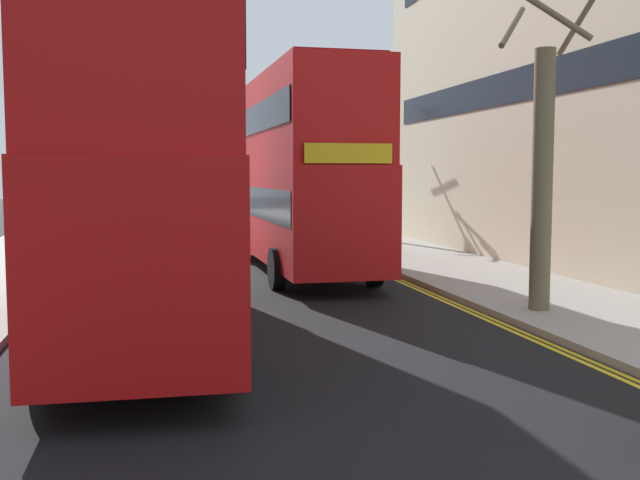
{
  "coord_description": "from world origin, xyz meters",
  "views": [
    {
      "loc": [
        -2.05,
        -0.54,
        2.84
      ],
      "look_at": [
        0.5,
        11.0,
        1.8
      ],
      "focal_mm": 42.27,
      "sensor_mm": 36.0,
      "label": 1
    }
  ],
  "objects": [
    {
      "name": "double_decker_bus_oncoming",
      "position": [
        2.06,
        20.95,
        3.03
      ],
      "size": [
        2.94,
        10.85,
        5.64
      ],
      "color": "red",
      "rests_on": "ground"
    },
    {
      "name": "street_tree_mid",
      "position": [
        5.42,
        13.01,
        2.94
      ],
      "size": [
        1.81,
        2.12,
        6.27
      ],
      "color": "#6B6047",
      "rests_on": "sidewalk_right"
    },
    {
      "name": "street_tree_near",
      "position": [
        6.23,
        31.61,
        3.06
      ],
      "size": [
        2.04,
        2.09,
        5.75
      ],
      "color": "#6B6047",
      "rests_on": "sidewalk_right"
    },
    {
      "name": "kerb_line_outer",
      "position": [
        4.4,
        14.0,
        0.0
      ],
      "size": [
        0.1,
        56.0,
        0.01
      ],
      "primitive_type": "cube",
      "color": "yellow",
      "rests_on": "ground"
    },
    {
      "name": "sidewalk_right",
      "position": [
        6.5,
        16.0,
        0.07
      ],
      "size": [
        4.0,
        80.0,
        0.14
      ],
      "primitive_type": "cube",
      "color": "#9E9991",
      "rests_on": "ground"
    },
    {
      "name": "street_tree_far",
      "position": [
        7.65,
        39.58,
        2.84
      ],
      "size": [
        2.05,
        2.05,
        5.81
      ],
      "color": "#6B6047",
      "rests_on": "sidewalk_right"
    },
    {
      "name": "double_decker_bus_away",
      "position": [
        -2.22,
        12.96,
        3.03
      ],
      "size": [
        2.91,
        10.84,
        5.64
      ],
      "color": "#B20F0F",
      "rests_on": "ground"
    },
    {
      "name": "kerb_line_inner",
      "position": [
        4.24,
        14.0,
        0.0
      ],
      "size": [
        0.1,
        56.0,
        0.01
      ],
      "primitive_type": "cube",
      "color": "yellow",
      "rests_on": "ground"
    }
  ]
}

